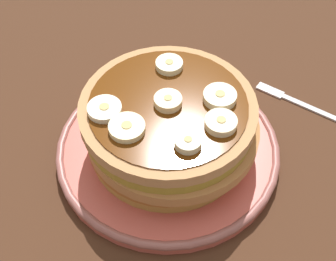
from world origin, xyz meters
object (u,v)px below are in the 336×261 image
at_px(banana_slice_5, 105,110).
at_px(fork, 298,102).
at_px(banana_slice_1, 127,128).
at_px(banana_slice_6, 169,65).
at_px(banana_slice_0, 172,100).
at_px(pancake_stack, 167,125).
at_px(plate, 168,149).
at_px(banana_slice_4, 221,123).
at_px(banana_slice_2, 220,97).
at_px(banana_slice_3, 188,142).

relative_size(banana_slice_5, fork, 0.27).
relative_size(banana_slice_1, banana_slice_6, 1.20).
bearing_deg(fork, banana_slice_0, 61.03).
bearing_deg(banana_slice_0, pancake_stack, 47.06).
relative_size(plate, banana_slice_5, 7.27).
bearing_deg(fork, banana_slice_1, 64.25).
xyz_separation_m(banana_slice_5, banana_slice_6, (-0.02, -0.09, 0.00)).
bearing_deg(banana_slice_0, banana_slice_5, 44.92).
bearing_deg(plate, banana_slice_1, 76.32).
bearing_deg(plate, banana_slice_4, -174.45).
bearing_deg(banana_slice_6, plate, 123.70).
xyz_separation_m(banana_slice_2, banana_slice_4, (-0.02, 0.03, -0.00)).
height_order(banana_slice_1, fork, banana_slice_1).
relative_size(banana_slice_2, banana_slice_6, 1.15).
height_order(pancake_stack, banana_slice_6, banana_slice_6).
relative_size(banana_slice_0, banana_slice_5, 0.83).
bearing_deg(banana_slice_2, fork, -111.63).
bearing_deg(pancake_stack, banana_slice_1, 76.91).
relative_size(plate, pancake_stack, 1.31).
relative_size(banana_slice_1, banana_slice_5, 1.03).
bearing_deg(plate, pancake_stack, 15.96).
bearing_deg(banana_slice_1, banana_slice_5, -10.67).
distance_m(banana_slice_3, fork, 0.21).
xyz_separation_m(banana_slice_5, fork, (-0.13, -0.20, -0.08)).
distance_m(banana_slice_0, banana_slice_2, 0.05).
bearing_deg(banana_slice_6, banana_slice_2, 171.51).
relative_size(banana_slice_0, banana_slice_3, 1.10).
distance_m(banana_slice_5, fork, 0.26).
xyz_separation_m(banana_slice_4, banana_slice_6, (0.09, -0.04, -0.00)).
relative_size(pancake_stack, banana_slice_5, 5.53).
height_order(plate, banana_slice_2, banana_slice_2).
relative_size(plate, banana_slice_4, 7.90).
xyz_separation_m(banana_slice_1, fork, (-0.10, -0.21, -0.08)).
distance_m(banana_slice_0, banana_slice_3, 0.06).
bearing_deg(fork, banana_slice_4, 78.82).
distance_m(banana_slice_4, banana_slice_5, 0.12).
xyz_separation_m(banana_slice_3, fork, (-0.04, -0.19, -0.08)).
bearing_deg(fork, banana_slice_3, 77.31).
height_order(banana_slice_4, banana_slice_6, same).
relative_size(plate, banana_slice_2, 7.34).
height_order(banana_slice_0, fork, banana_slice_0).
distance_m(plate, banana_slice_4, 0.10).
relative_size(banana_slice_0, banana_slice_6, 0.96).
distance_m(pancake_stack, banana_slice_2, 0.07).
bearing_deg(banana_slice_5, banana_slice_3, -172.39).
bearing_deg(banana_slice_4, banana_slice_3, 71.46).
height_order(pancake_stack, fork, pancake_stack).
distance_m(banana_slice_1, banana_slice_2, 0.10).
relative_size(banana_slice_2, banana_slice_3, 1.32).
xyz_separation_m(pancake_stack, banana_slice_1, (0.01, 0.05, 0.04)).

